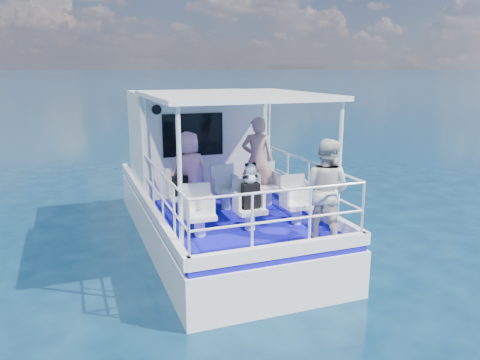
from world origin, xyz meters
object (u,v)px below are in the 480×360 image
object	(u,v)px
passenger_stbd_aft	(326,190)
panda	(250,173)
backpack_center	(251,196)
passenger_port_fwd	(189,172)

from	to	relation	value
passenger_stbd_aft	panda	size ratio (longest dim) A/B	4.67
passenger_stbd_aft	backpack_center	size ratio (longest dim) A/B	3.78
passenger_port_fwd	panda	world-z (taller)	passenger_port_fwd
passenger_port_fwd	passenger_stbd_aft	bearing A→B (deg)	116.17
backpack_center	panda	size ratio (longest dim) A/B	1.23
passenger_port_fwd	passenger_stbd_aft	distance (m)	2.80
passenger_port_fwd	backpack_center	size ratio (longest dim) A/B	3.57
passenger_stbd_aft	backpack_center	xyz separation A→B (m)	(-0.94, 0.86, -0.23)
passenger_stbd_aft	panda	world-z (taller)	passenger_stbd_aft
panda	backpack_center	bearing A→B (deg)	-78.96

